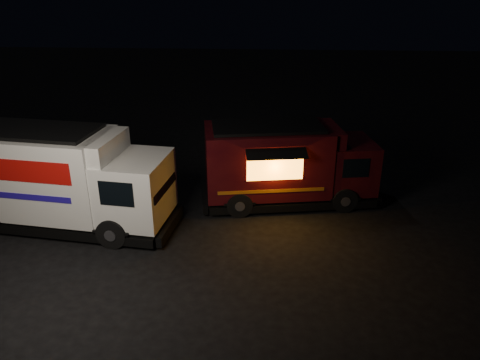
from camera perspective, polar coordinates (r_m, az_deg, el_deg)
ground at (r=14.23m, az=-7.24°, el=-7.57°), size 80.00×80.00×0.00m
white_truck at (r=15.43m, az=-20.77°, el=0.14°), size 7.19×3.21×3.15m
red_truck at (r=16.13m, az=6.07°, el=1.98°), size 6.33×3.16×2.82m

